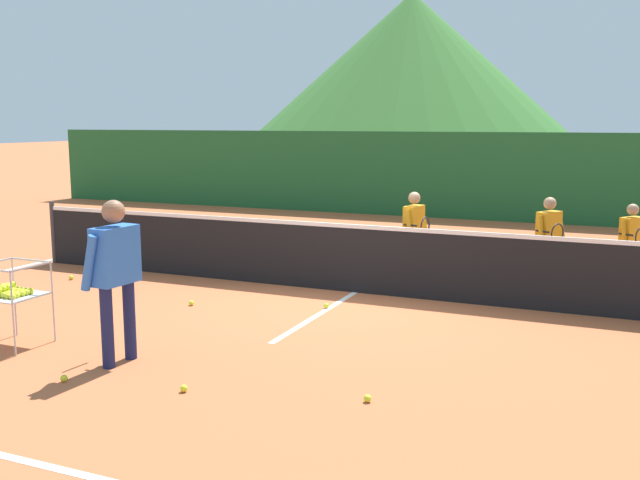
{
  "coord_description": "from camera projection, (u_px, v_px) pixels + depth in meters",
  "views": [
    {
      "loc": [
        3.52,
        -9.39,
        2.4
      ],
      "look_at": [
        -0.26,
        -0.66,
        0.84
      ],
      "focal_mm": 40.69,
      "sensor_mm": 36.0,
      "label": 1
    }
  ],
  "objects": [
    {
      "name": "student_1",
      "position": [
        549.0,
        234.0,
        10.45
      ],
      "size": [
        0.42,
        0.72,
        1.32
      ],
      "color": "navy",
      "rests_on": "ground"
    },
    {
      "name": "tennis_ball_6",
      "position": [
        326.0,
        306.0,
        9.39
      ],
      "size": [
        0.07,
        0.07,
        0.07
      ],
      "primitive_type": "sphere",
      "color": "yellow",
      "rests_on": "ground"
    },
    {
      "name": "student_0",
      "position": [
        414.0,
        227.0,
        11.06
      ],
      "size": [
        0.42,
        0.69,
        1.34
      ],
      "color": "navy",
      "rests_on": "ground"
    },
    {
      "name": "hill_0",
      "position": [
        411.0,
        67.0,
        94.4
      ],
      "size": [
        42.39,
        42.39,
        18.76
      ],
      "primitive_type": "cone",
      "color": "#38702D",
      "rests_on": "ground"
    },
    {
      "name": "line_sideline_west",
      "position": [
        44.0,
        261.0,
        12.53
      ],
      "size": [
        0.08,
        11.08,
        0.01
      ],
      "primitive_type": "cube",
      "color": "white",
      "rests_on": "ground"
    },
    {
      "name": "student_2",
      "position": [
        632.0,
        237.0,
        10.48
      ],
      "size": [
        0.41,
        0.68,
        1.22
      ],
      "color": "black",
      "rests_on": "ground"
    },
    {
      "name": "tennis_ball_3",
      "position": [
        191.0,
        303.0,
        9.53
      ],
      "size": [
        0.07,
        0.07,
        0.07
      ],
      "primitive_type": "sphere",
      "color": "yellow",
      "rests_on": "ground"
    },
    {
      "name": "tennis_ball_4",
      "position": [
        64.0,
        378.0,
        6.74
      ],
      "size": [
        0.07,
        0.07,
        0.07
      ],
      "primitive_type": "sphere",
      "color": "yellow",
      "rests_on": "ground"
    },
    {
      "name": "tennis_ball_2",
      "position": [
        71.0,
        278.0,
        11.08
      ],
      "size": [
        0.07,
        0.07,
        0.07
      ],
      "primitive_type": "sphere",
      "color": "yellow",
      "rests_on": "ground"
    },
    {
      "name": "tennis_net",
      "position": [
        356.0,
        258.0,
        10.19
      ],
      "size": [
        11.09,
        0.08,
        1.05
      ],
      "color": "#333338",
      "rests_on": "ground"
    },
    {
      "name": "tennis_ball_0",
      "position": [
        368.0,
        398.0,
        6.25
      ],
      "size": [
        0.07,
        0.07,
        0.07
      ],
      "primitive_type": "sphere",
      "color": "yellow",
      "rests_on": "ground"
    },
    {
      "name": "line_baseline_far",
      "position": [
        445.0,
        238.0,
        15.07
      ],
      "size": [
        11.52,
        0.08,
        0.01
      ],
      "primitive_type": "cube",
      "color": "white",
      "rests_on": "ground"
    },
    {
      "name": "instructor",
      "position": [
        116.0,
        266.0,
        7.13
      ],
      "size": [
        0.43,
        0.77,
        1.65
      ],
      "color": "#191E4C",
      "rests_on": "ground"
    },
    {
      "name": "ground_plane",
      "position": [
        355.0,
        292.0,
        10.27
      ],
      "size": [
        120.0,
        120.0,
        0.0
      ],
      "primitive_type": "plane",
      "color": "#BC6038"
    },
    {
      "name": "line_service_center",
      "position": [
        355.0,
        292.0,
        10.27
      ],
      "size": [
        0.08,
        5.22,
        0.01
      ],
      "primitive_type": "cube",
      "color": "white",
      "rests_on": "ground"
    },
    {
      "name": "windscreen_fence",
      "position": [
        476.0,
        176.0,
        17.66
      ],
      "size": [
        25.35,
        0.08,
        2.14
      ],
      "primitive_type": "cube",
      "color": "#1E5B2D",
      "rests_on": "ground"
    },
    {
      "name": "tennis_ball_5",
      "position": [
        184.0,
        388.0,
        6.49
      ],
      "size": [
        0.07,
        0.07,
        0.07
      ],
      "primitive_type": "sphere",
      "color": "yellow",
      "rests_on": "ground"
    },
    {
      "name": "ball_cart",
      "position": [
        11.0,
        292.0,
        7.76
      ],
      "size": [
        0.58,
        0.58,
        0.9
      ],
      "color": "#B7B7BC",
      "rests_on": "ground"
    },
    {
      "name": "line_baseline_near",
      "position": [
        62.0,
        470.0,
        5.04
      ],
      "size": [
        11.52,
        0.08,
        0.01
      ],
      "primitive_type": "cube",
      "color": "white",
      "rests_on": "ground"
    }
  ]
}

